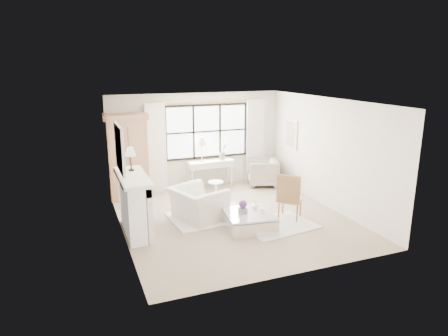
{
  "coord_description": "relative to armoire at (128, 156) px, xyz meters",
  "views": [
    {
      "loc": [
        -3.35,
        -8.02,
        3.47
      ],
      "look_at": [
        -0.15,
        0.2,
        1.17
      ],
      "focal_mm": 32.0,
      "sensor_mm": 36.0,
      "label": 1
    }
  ],
  "objects": [
    {
      "name": "floor",
      "position": [
        2.01,
        -2.4,
        -1.14
      ],
      "size": [
        5.5,
        5.5,
        0.0
      ],
      "primitive_type": "plane",
      "color": "tan",
      "rests_on": "ground"
    },
    {
      "name": "ceiling",
      "position": [
        2.01,
        -2.4,
        1.56
      ],
      "size": [
        5.5,
        5.5,
        0.0
      ],
      "primitive_type": "plane",
      "rotation": [
        3.14,
        0.0,
        0.0
      ],
      "color": "white",
      "rests_on": "ground"
    },
    {
      "name": "wall_back",
      "position": [
        2.01,
        0.35,
        0.21
      ],
      "size": [
        5.0,
        0.0,
        5.0
      ],
      "primitive_type": "plane",
      "rotation": [
        1.57,
        0.0,
        0.0
      ],
      "color": "beige",
      "rests_on": "ground"
    },
    {
      "name": "wall_front",
      "position": [
        2.01,
        -5.15,
        0.21
      ],
      "size": [
        5.0,
        0.0,
        5.0
      ],
      "primitive_type": "plane",
      "rotation": [
        -1.57,
        0.0,
        0.0
      ],
      "color": "white",
      "rests_on": "ground"
    },
    {
      "name": "wall_left",
      "position": [
        -0.49,
        -2.4,
        0.21
      ],
      "size": [
        0.0,
        5.5,
        5.5
      ],
      "primitive_type": "plane",
      "rotation": [
        1.57,
        0.0,
        1.57
      ],
      "color": "white",
      "rests_on": "ground"
    },
    {
      "name": "wall_right",
      "position": [
        4.51,
        -2.4,
        0.21
      ],
      "size": [
        0.0,
        5.5,
        5.5
      ],
      "primitive_type": "plane",
      "rotation": [
        1.57,
        0.0,
        -1.57
      ],
      "color": "silver",
      "rests_on": "ground"
    },
    {
      "name": "window_pane",
      "position": [
        2.31,
        0.33,
        0.46
      ],
      "size": [
        2.4,
        0.02,
        1.5
      ],
      "primitive_type": "cube",
      "color": "white",
      "rests_on": "wall_back"
    },
    {
      "name": "window_frame",
      "position": [
        2.31,
        0.32,
        0.46
      ],
      "size": [
        2.5,
        0.04,
        1.5
      ],
      "primitive_type": null,
      "color": "black",
      "rests_on": "wall_back"
    },
    {
      "name": "curtain_rod",
      "position": [
        2.31,
        0.27,
        1.33
      ],
      "size": [
        3.3,
        0.04,
        0.04
      ],
      "primitive_type": "cylinder",
      "rotation": [
        0.0,
        1.57,
        0.0
      ],
      "color": "gold",
      "rests_on": "wall_back"
    },
    {
      "name": "curtain_left",
      "position": [
        0.81,
        0.25,
        0.1
      ],
      "size": [
        0.55,
        0.1,
        2.47
      ],
      "primitive_type": "cube",
      "color": "white",
      "rests_on": "ground"
    },
    {
      "name": "curtain_right",
      "position": [
        3.81,
        0.25,
        0.1
      ],
      "size": [
        0.55,
        0.1,
        2.47
      ],
      "primitive_type": "cube",
      "color": "silver",
      "rests_on": "ground"
    },
    {
      "name": "fireplace",
      "position": [
        -0.26,
        -2.4,
        -0.49
      ],
      "size": [
        0.58,
        1.66,
        1.26
      ],
      "color": "white",
      "rests_on": "ground"
    },
    {
      "name": "mirror_frame",
      "position": [
        -0.46,
        -2.4,
        0.7
      ],
      "size": [
        0.05,
        1.15,
        0.95
      ],
      "primitive_type": "cube",
      "color": "silver",
      "rests_on": "wall_left"
    },
    {
      "name": "mirror_glass",
      "position": [
        -0.43,
        -2.4,
        0.7
      ],
      "size": [
        0.02,
        1.0,
        0.8
      ],
      "primitive_type": "cube",
      "color": "silver",
      "rests_on": "wall_left"
    },
    {
      "name": "art_frame",
      "position": [
        4.48,
        -0.7,
        0.41
      ],
      "size": [
        0.04,
        0.62,
        0.82
      ],
      "primitive_type": "cube",
      "color": "white",
      "rests_on": "wall_right"
    },
    {
      "name": "art_canvas",
      "position": [
        4.46,
        -0.7,
        0.41
      ],
      "size": [
        0.01,
        0.52,
        0.72
      ],
      "primitive_type": "cube",
      "color": "#BAA890",
      "rests_on": "wall_right"
    },
    {
      "name": "mantel_lamp",
      "position": [
        -0.2,
        -2.01,
        0.51
      ],
      "size": [
        0.22,
        0.22,
        0.51
      ],
      "color": "black",
      "rests_on": "fireplace"
    },
    {
      "name": "armoire",
      "position": [
        0.0,
        0.0,
        0.0
      ],
      "size": [
        1.15,
        0.75,
        2.24
      ],
      "rotation": [
        0.0,
        0.0,
        -0.04
      ],
      "color": "tan",
      "rests_on": "floor"
    },
    {
      "name": "console_table",
      "position": [
        2.32,
        0.05,
        -0.74
      ],
      "size": [
        1.32,
        0.52,
        0.8
      ],
      "rotation": [
        0.0,
        0.0,
        0.05
      ],
      "color": "silver",
      "rests_on": "floor"
    },
    {
      "name": "console_lamp",
      "position": [
        2.07,
        0.06,
        0.22
      ],
      "size": [
        0.28,
        0.28,
        0.69
      ],
      "color": "#A7763A",
      "rests_on": "console_table"
    },
    {
      "name": "orchid_plant",
      "position": [
        2.71,
        0.07,
        -0.11
      ],
      "size": [
        0.31,
        0.28,
        0.46
      ],
      "primitive_type": "imported",
      "rotation": [
        0.0,
        0.0,
        0.35
      ],
      "color": "#576E49",
      "rests_on": "console_table"
    },
    {
      "name": "side_table",
      "position": [
        2.08,
        -1.06,
        -0.81
      ],
      "size": [
        0.4,
        0.4,
        0.51
      ],
      "color": "white",
      "rests_on": "floor"
    },
    {
      "name": "rug_left",
      "position": [
        1.56,
        -2.14,
        -1.12
      ],
      "size": [
        1.96,
        1.45,
        0.03
      ],
      "primitive_type": "cube",
      "rotation": [
        0.0,
        0.0,
        0.07
      ],
      "color": "white",
      "rests_on": "floor"
    },
    {
      "name": "rug_right",
      "position": [
        2.76,
        -3.18,
        -1.13
      ],
      "size": [
        1.7,
        1.36,
        0.03
      ],
      "primitive_type": "cube",
      "rotation": [
        0.0,
        0.0,
        0.13
      ],
      "color": "silver",
      "rests_on": "floor"
    },
    {
      "name": "club_armchair",
      "position": [
        1.22,
        -2.19,
        -0.76
      ],
      "size": [
        1.35,
        1.44,
        0.76
      ],
      "primitive_type": "imported",
      "rotation": [
        0.0,
        0.0,
        1.92
      ],
      "color": "white",
      "rests_on": "floor"
    },
    {
      "name": "wingback_chair",
      "position": [
        3.82,
        -0.29,
        -0.75
      ],
      "size": [
        1.09,
        1.08,
        0.78
      ],
      "primitive_type": "imported",
      "rotation": [
        0.0,
        0.0,
        -1.92
      ],
      "color": "#A39A8A",
      "rests_on": "floor"
    },
    {
      "name": "french_chair",
      "position": [
        3.19,
        -2.93,
        -0.83
      ],
      "size": [
        0.68,
        0.68,
        1.08
      ],
      "rotation": [
        0.0,
        0.0,
        2.39
      ],
      "color": "#996A40",
      "rests_on": "floor"
    },
    {
      "name": "coffee_table",
      "position": [
        2.08,
        -3.13,
        -0.96
      ],
      "size": [
        1.14,
        1.14,
        0.38
      ],
      "rotation": [
        0.0,
        0.0,
        -0.15
      ],
      "color": "white",
      "rests_on": "floor"
    },
    {
      "name": "planter_box",
      "position": [
        1.94,
        -3.11,
        -0.7
      ],
      "size": [
        0.18,
        0.18,
        0.12
      ],
      "primitive_type": "cube",
      "rotation": [
        0.0,
        0.0,
        -0.09
      ],
      "color": "slate",
      "rests_on": "coffee_table"
    },
    {
      "name": "planter_flowers",
      "position": [
        1.94,
        -3.11,
        -0.55
      ],
      "size": [
        0.17,
        0.17,
        0.17
      ],
      "primitive_type": "sphere",
      "color": "#4B2967",
      "rests_on": "planter_box"
    },
    {
      "name": "pillar_candle",
      "position": [
        2.33,
        -3.28,
        -0.7
      ],
      "size": [
        0.08,
        0.08,
        0.12
      ],
      "primitive_type": "cylinder",
      "color": "silver",
      "rests_on": "coffee_table"
    },
    {
      "name": "coffee_vase",
      "position": [
        2.3,
        -2.94,
        -0.68
      ],
      "size": [
        0.18,
        0.18,
        0.15
      ],
      "primitive_type": "imported",
      "rotation": [
        0.0,
        0.0,
        -0.21
      ],
      "color": "silver",
      "rests_on": "coffee_table"
    }
  ]
}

